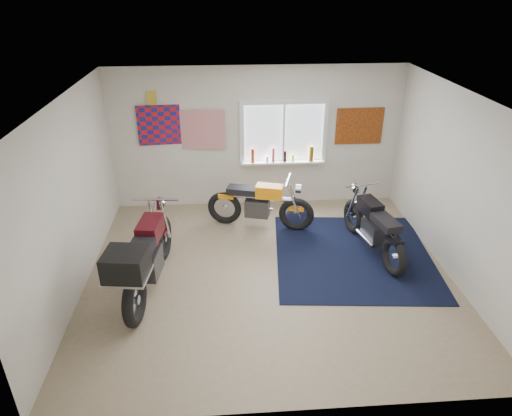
{
  "coord_description": "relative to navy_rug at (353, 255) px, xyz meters",
  "views": [
    {
      "loc": [
        -0.62,
        -5.78,
        4.09
      ],
      "look_at": [
        -0.17,
        0.4,
        0.94
      ],
      "focal_mm": 32.0,
      "sensor_mm": 36.0,
      "label": 1
    }
  ],
  "objects": [
    {
      "name": "navy_rug",
      "position": [
        0.0,
        0.0,
        0.0
      ],
      "size": [
        2.72,
        2.81,
        0.01
      ],
      "primitive_type": "cube",
      "rotation": [
        0.0,
        0.0,
        -0.09
      ],
      "color": "black",
      "rests_on": "ground"
    },
    {
      "name": "oil_bottles",
      "position": [
        -0.89,
        1.99,
        1.03
      ],
      "size": [
        1.21,
        0.09,
        0.3
      ],
      "color": "#973815",
      "rests_on": "window_assembly"
    },
    {
      "name": "ground",
      "position": [
        -1.43,
        -0.41,
        -0.01
      ],
      "size": [
        5.5,
        5.5,
        0.0
      ],
      "primitive_type": "plane",
      "color": "#9E896B",
      "rests_on": "ground"
    },
    {
      "name": "maroon_tourer",
      "position": [
        -3.2,
        -0.78,
        0.6
      ],
      "size": [
        0.8,
        2.3,
        1.17
      ],
      "rotation": [
        0.0,
        0.0,
        1.45
      ],
      "color": "black",
      "rests_on": "ground"
    },
    {
      "name": "flag_display",
      "position": [
        -3.33,
        2.07,
        2.14
      ],
      "size": [
        1.6,
        0.1,
        1.17
      ],
      "color": "red",
      "rests_on": "room_shell"
    },
    {
      "name": "yellow_triumph",
      "position": [
        -1.46,
        1.09,
        0.43
      ],
      "size": [
        1.91,
        0.73,
        0.98
      ],
      "rotation": [
        0.0,
        0.0,
        -0.27
      ],
      "color": "black",
      "rests_on": "ground"
    },
    {
      "name": "window_assembly",
      "position": [
        -0.93,
        2.06,
        1.36
      ],
      "size": [
        1.66,
        0.17,
        1.26
      ],
      "color": "white",
      "rests_on": "room_shell"
    },
    {
      "name": "room_shell",
      "position": [
        -1.43,
        -0.41,
        1.63
      ],
      "size": [
        5.5,
        5.5,
        5.5
      ],
      "color": "white",
      "rests_on": "ground"
    },
    {
      "name": "black_chrome_bike",
      "position": [
        0.32,
        0.11,
        0.44
      ],
      "size": [
        0.66,
        1.95,
        1.01
      ],
      "rotation": [
        0.0,
        0.0,
        1.77
      ],
      "color": "black",
      "rests_on": "navy_rug"
    },
    {
      "name": "triumph_poster",
      "position": [
        0.52,
        2.07,
        1.54
      ],
      "size": [
        0.9,
        0.03,
        0.7
      ],
      "primitive_type": "cube",
      "color": "#A54C14",
      "rests_on": "room_shell"
    }
  ]
}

